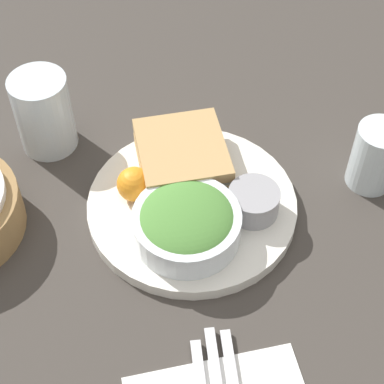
% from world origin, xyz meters
% --- Properties ---
extents(ground_plane, '(4.00, 4.00, 0.00)m').
position_xyz_m(ground_plane, '(0.00, 0.00, 0.00)').
color(ground_plane, '#3D3833').
extents(plate, '(0.28, 0.28, 0.02)m').
position_xyz_m(plate, '(0.00, 0.00, 0.01)').
color(plate, white).
rests_on(plate, ground_plane).
extents(sandwich, '(0.13, 0.12, 0.04)m').
position_xyz_m(sandwich, '(0.06, 0.00, 0.04)').
color(sandwich, tan).
rests_on(sandwich, plate).
extents(salad_bowl, '(0.14, 0.14, 0.05)m').
position_xyz_m(salad_bowl, '(-0.05, 0.02, 0.04)').
color(salad_bowl, white).
rests_on(salad_bowl, plate).
extents(dressing_cup, '(0.07, 0.07, 0.04)m').
position_xyz_m(dressing_cup, '(-0.03, -0.08, 0.04)').
color(dressing_cup, '#99999E').
rests_on(dressing_cup, plate).
extents(orange_wedge, '(0.05, 0.05, 0.05)m').
position_xyz_m(orange_wedge, '(0.03, 0.07, 0.04)').
color(orange_wedge, orange).
rests_on(orange_wedge, plate).
extents(drink_glass, '(0.08, 0.08, 0.12)m').
position_xyz_m(drink_glass, '(0.17, 0.18, 0.06)').
color(drink_glass, silver).
rests_on(drink_glass, ground_plane).
extents(water_glass, '(0.07, 0.07, 0.10)m').
position_xyz_m(water_glass, '(0.00, -0.26, 0.05)').
color(water_glass, silver).
rests_on(water_glass, ground_plane).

